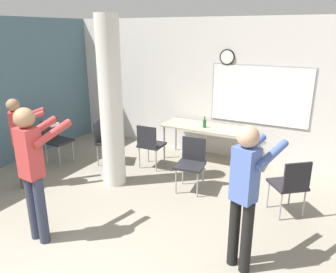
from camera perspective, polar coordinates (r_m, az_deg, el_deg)
name	(u,v)px	position (r m, az deg, el deg)	size (l,w,h in m)	color
wall_back	(220,89)	(6.84, 9.11, 8.15)	(8.00, 0.15, 2.80)	silver
support_pillar	(111,104)	(5.43, -9.91, 5.54)	(0.38, 0.38, 2.80)	silver
folding_table	(205,129)	(6.57, 6.49, 1.32)	(1.69, 0.66, 0.72)	tan
bottle_on_table	(204,123)	(6.46, 6.37, 2.30)	(0.07, 0.07, 0.22)	#1E6B2D
waste_bin	(187,161)	(6.25, 3.28, -4.21)	(0.26, 0.26, 0.37)	#B2B2B7
chair_near_pillar	(104,138)	(6.59, -11.03, -0.33)	(0.59, 0.59, 0.87)	#232328
chair_mid_room	(291,183)	(4.95, 20.56, -7.59)	(0.62, 0.62, 0.87)	#232328
chair_by_left_wall	(56,138)	(6.88, -18.97, -0.22)	(0.45, 0.45, 0.87)	#232328
chair_table_front	(191,161)	(5.41, 4.09, -4.20)	(0.50, 0.50, 0.87)	#232328
chair_table_left	(150,143)	(6.23, -3.15, -1.12)	(0.46, 0.46, 0.87)	#232328
person_watching_back	(19,136)	(5.90, -24.49, 0.05)	(0.57, 0.59, 1.52)	#514C47
person_playing_front	(33,165)	(4.24, -22.45, -4.66)	(0.42, 0.69, 1.73)	#2D3347
person_playing_side	(245,188)	(3.56, 13.33, -8.69)	(0.52, 0.70, 1.67)	black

